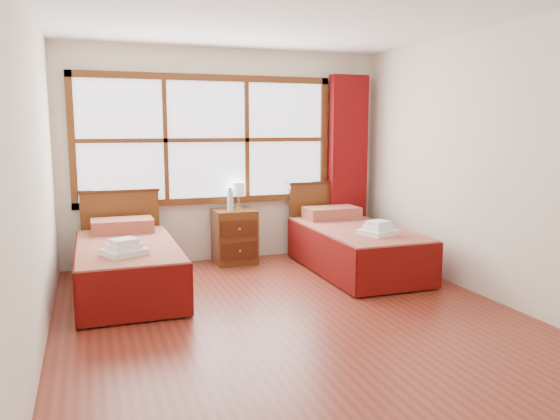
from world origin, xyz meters
name	(u,v)px	position (x,y,z in m)	size (l,w,h in m)	color
floor	(289,314)	(0.00, 0.00, 0.00)	(4.50, 4.50, 0.00)	maroon
ceiling	(290,11)	(0.00, 0.00, 2.60)	(4.50, 4.50, 0.00)	white
wall_back	(226,156)	(0.00, 2.25, 1.30)	(4.00, 4.00, 0.00)	silver
wall_left	(35,176)	(-2.00, 0.00, 1.30)	(4.50, 4.50, 0.00)	silver
wall_right	(481,164)	(2.00, 0.00, 1.30)	(4.50, 4.50, 0.00)	silver
window	(207,140)	(-0.25, 2.21, 1.50)	(3.16, 0.06, 1.56)	white
curtain	(348,164)	(1.60, 2.11, 1.17)	(0.50, 0.16, 2.30)	maroon
bed_left	(127,264)	(-1.30, 1.20, 0.29)	(0.98, 2.00, 0.94)	#3E1B0D
bed_right	(354,245)	(1.24, 1.20, 0.29)	(0.99, 2.01, 0.96)	#3E1B0D
nightstand	(235,236)	(0.02, 1.99, 0.33)	(0.50, 0.49, 0.66)	#5A3013
towels_left	(124,248)	(-1.36, 0.67, 0.56)	(0.45, 0.43, 0.15)	white
towels_right	(378,229)	(1.28, 0.71, 0.57)	(0.44, 0.41, 0.15)	white
lamp	(238,190)	(0.10, 2.07, 0.89)	(0.17, 0.17, 0.33)	gold
bottle_near	(230,201)	(-0.03, 1.96, 0.77)	(0.06, 0.06, 0.24)	#AAC5DA
bottle_far	(230,200)	(-0.04, 1.95, 0.79)	(0.07, 0.07, 0.28)	#AAC5DA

